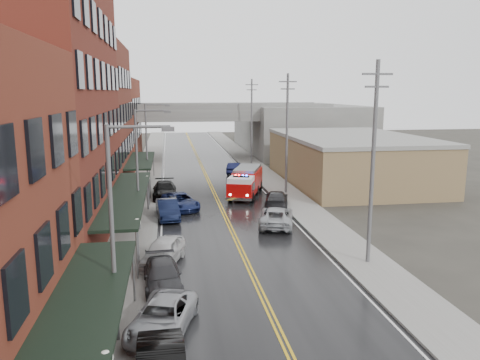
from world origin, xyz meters
TOP-DOWN VIEW (x-y plane):
  - road at (0.00, 30.00)m, footprint 11.00×160.00m
  - sidewalk_left at (-7.30, 30.00)m, footprint 3.00×160.00m
  - sidewalk_right at (7.30, 30.00)m, footprint 3.00×160.00m
  - curb_left at (-5.65, 30.00)m, footprint 0.30×160.00m
  - curb_right at (5.65, 30.00)m, footprint 0.30×160.00m
  - brick_building_b at (-13.30, 23.00)m, footprint 9.00×20.00m
  - brick_building_c at (-13.30, 40.50)m, footprint 9.00×15.00m
  - brick_building_far at (-13.30, 58.00)m, footprint 9.00×20.00m
  - tan_building at (16.00, 40.00)m, footprint 14.00×22.00m
  - right_far_block at (18.00, 70.00)m, footprint 18.00×30.00m
  - awning_0 at (-7.49, 4.00)m, footprint 2.60×16.00m
  - awning_1 at (-7.49, 23.00)m, footprint 2.60×18.00m
  - awning_2 at (-7.49, 40.50)m, footprint 2.60×13.00m
  - globe_lamp_1 at (-6.40, 16.00)m, footprint 0.44×0.44m
  - globe_lamp_2 at (-6.40, 30.00)m, footprint 0.44×0.44m
  - street_lamp_0 at (-6.55, 8.00)m, footprint 2.64×0.22m
  - street_lamp_1 at (-6.55, 24.00)m, footprint 2.64×0.22m
  - street_lamp_2 at (-6.55, 40.00)m, footprint 2.64×0.22m
  - utility_pole_0 at (7.20, 15.00)m, footprint 1.80×0.24m
  - utility_pole_1 at (7.20, 35.00)m, footprint 1.80×0.24m
  - utility_pole_2 at (7.20, 55.00)m, footprint 1.80×0.24m
  - overpass at (0.00, 62.00)m, footprint 40.00×10.00m
  - fire_truck at (2.97, 34.64)m, footprint 4.82×7.84m
  - parked_car_left_2 at (-4.97, 8.58)m, footprint 3.57×5.40m
  - parked_car_left_3 at (-5.00, 13.25)m, footprint 2.27×4.85m
  - parked_car_left_4 at (-5.00, 16.80)m, footprint 3.15×4.96m
  - parked_car_left_5 at (-4.71, 27.20)m, footprint 2.09×4.82m
  - parked_car_left_6 at (-3.60, 30.18)m, footprint 3.75×5.60m
  - parked_car_left_7 at (-5.00, 34.80)m, footprint 2.25×5.52m
  - parked_car_right_0 at (3.60, 23.80)m, footprint 3.78×5.81m
  - parked_car_right_1 at (5.00, 29.80)m, footprint 3.19×5.34m
  - parked_car_right_2 at (4.85, 45.28)m, footprint 2.89×4.38m
  - parked_car_right_3 at (3.70, 47.80)m, footprint 2.57×4.51m

SIDE VIEW (x-z plane):
  - road at x=0.00m, z-range 0.00..0.02m
  - sidewalk_left at x=-7.30m, z-range 0.00..0.15m
  - sidewalk_right at x=7.30m, z-range 0.00..0.15m
  - curb_left at x=-5.65m, z-range 0.00..0.15m
  - curb_right at x=5.65m, z-range 0.00..0.15m
  - parked_car_left_3 at x=-5.00m, z-range 0.00..1.37m
  - parked_car_left_2 at x=-4.97m, z-range 0.00..1.38m
  - parked_car_right_2 at x=4.85m, z-range 0.00..1.39m
  - parked_car_right_3 at x=3.70m, z-range 0.00..1.41m
  - parked_car_left_6 at x=-3.60m, z-range 0.00..1.43m
  - parked_car_right_1 at x=5.00m, z-range 0.00..1.45m
  - parked_car_right_0 at x=3.60m, z-range 0.00..1.49m
  - parked_car_left_5 at x=-4.71m, z-range 0.00..1.54m
  - parked_car_left_4 at x=-5.00m, z-range 0.00..1.57m
  - parked_car_left_7 at x=-5.00m, z-range 0.00..1.60m
  - fire_truck at x=2.97m, z-range 0.11..2.84m
  - globe_lamp_1 at x=-6.40m, z-range 0.75..3.87m
  - globe_lamp_2 at x=-6.40m, z-range 0.75..3.87m
  - tan_building at x=16.00m, z-range 0.00..5.00m
  - awning_2 at x=-7.49m, z-range 1.44..4.53m
  - awning_0 at x=-7.49m, z-range 1.44..4.53m
  - awning_1 at x=-7.49m, z-range 1.44..4.53m
  - right_far_block at x=18.00m, z-range 0.00..8.00m
  - street_lamp_0 at x=-6.55m, z-range 0.69..9.69m
  - street_lamp_1 at x=-6.55m, z-range 0.69..9.69m
  - street_lamp_2 at x=-6.55m, z-range 0.69..9.69m
  - overpass at x=0.00m, z-range 2.24..9.74m
  - brick_building_far at x=-13.30m, z-range 0.00..12.00m
  - utility_pole_0 at x=7.20m, z-range 0.31..12.31m
  - utility_pole_1 at x=7.20m, z-range 0.31..12.31m
  - utility_pole_2 at x=7.20m, z-range 0.31..12.31m
  - brick_building_c at x=-13.30m, z-range 0.00..15.00m
  - brick_building_b at x=-13.30m, z-range 0.00..18.00m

